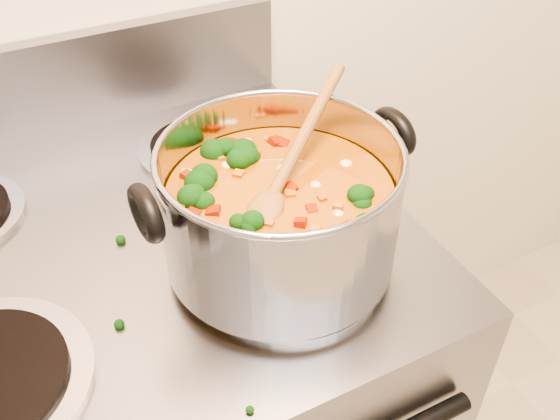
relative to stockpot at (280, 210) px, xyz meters
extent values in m
cube|color=gray|center=(-0.18, 0.46, -0.01)|extent=(0.79, 0.03, 0.16)
cylinder|color=#A5A5AD|center=(0.00, -0.02, -0.09)|extent=(0.24, 0.24, 0.01)
cylinder|color=black|center=(0.00, -0.02, -0.08)|extent=(0.19, 0.19, 0.01)
cylinder|color=#A5A5AD|center=(0.00, 0.29, -0.09)|extent=(0.20, 0.20, 0.01)
cylinder|color=black|center=(0.00, 0.29, -0.08)|extent=(0.16, 0.16, 0.01)
cylinder|color=#9E9EA5|center=(0.00, 0.00, 0.01)|extent=(0.29, 0.29, 0.16)
torus|color=#9E9EA5|center=(0.00, 0.00, 0.08)|extent=(0.29, 0.29, 0.01)
cylinder|color=#98510D|center=(0.00, 0.00, -0.02)|extent=(0.27, 0.27, 0.10)
torus|color=black|center=(-0.16, -0.01, 0.06)|extent=(0.02, 0.08, 0.08)
torus|color=black|center=(0.16, 0.01, 0.06)|extent=(0.02, 0.08, 0.08)
ellipsoid|color=black|center=(-0.08, 0.06, 0.03)|extent=(0.04, 0.04, 0.03)
ellipsoid|color=black|center=(-0.07, 0.04, 0.03)|extent=(0.04, 0.04, 0.03)
ellipsoid|color=black|center=(-0.07, -0.07, 0.03)|extent=(0.04, 0.04, 0.03)
ellipsoid|color=black|center=(-0.03, -0.03, 0.03)|extent=(0.04, 0.04, 0.03)
ellipsoid|color=black|center=(0.04, -0.07, 0.03)|extent=(0.04, 0.04, 0.03)
ellipsoid|color=black|center=(0.08, -0.07, 0.03)|extent=(0.04, 0.04, 0.03)
ellipsoid|color=black|center=(-0.09, 0.05, 0.03)|extent=(0.04, 0.04, 0.03)
ellipsoid|color=black|center=(0.09, 0.04, 0.03)|extent=(0.04, 0.04, 0.03)
ellipsoid|color=black|center=(0.03, -0.01, 0.03)|extent=(0.04, 0.04, 0.03)
ellipsoid|color=maroon|center=(0.05, 0.08, 0.03)|extent=(0.01, 0.01, 0.01)
ellipsoid|color=maroon|center=(0.02, -0.09, 0.03)|extent=(0.01, 0.01, 0.01)
ellipsoid|color=maroon|center=(-0.01, -0.02, 0.03)|extent=(0.01, 0.01, 0.01)
ellipsoid|color=maroon|center=(0.06, 0.01, 0.03)|extent=(0.01, 0.01, 0.01)
ellipsoid|color=maroon|center=(0.04, -0.01, 0.03)|extent=(0.01, 0.01, 0.01)
ellipsoid|color=maroon|center=(-0.11, 0.00, 0.03)|extent=(0.01, 0.01, 0.01)
ellipsoid|color=maroon|center=(0.02, 0.06, 0.03)|extent=(0.01, 0.01, 0.01)
ellipsoid|color=maroon|center=(-0.10, -0.01, 0.03)|extent=(0.01, 0.01, 0.01)
ellipsoid|color=maroon|center=(0.02, 0.03, 0.03)|extent=(0.01, 0.01, 0.01)
ellipsoid|color=maroon|center=(-0.02, 0.08, 0.03)|extent=(0.01, 0.01, 0.01)
ellipsoid|color=maroon|center=(0.00, 0.07, 0.03)|extent=(0.01, 0.01, 0.01)
ellipsoid|color=maroon|center=(-0.01, -0.06, 0.03)|extent=(0.01, 0.01, 0.01)
ellipsoid|color=maroon|center=(-0.01, -0.04, 0.03)|extent=(0.01, 0.01, 0.01)
ellipsoid|color=#B35509|center=(-0.10, 0.03, 0.03)|extent=(0.01, 0.01, 0.01)
ellipsoid|color=#B35509|center=(-0.09, 0.05, 0.03)|extent=(0.01, 0.01, 0.01)
ellipsoid|color=#B35509|center=(-0.04, 0.12, 0.03)|extent=(0.01, 0.01, 0.01)
ellipsoid|color=#B35509|center=(-0.08, 0.07, 0.03)|extent=(0.01, 0.01, 0.01)
ellipsoid|color=#B35509|center=(0.04, 0.07, 0.03)|extent=(0.01, 0.01, 0.01)
ellipsoid|color=#B35509|center=(0.00, -0.05, 0.03)|extent=(0.01, 0.01, 0.01)
ellipsoid|color=#B35509|center=(-0.10, 0.07, 0.03)|extent=(0.01, 0.01, 0.01)
ellipsoid|color=#B35509|center=(0.03, 0.03, 0.03)|extent=(0.01, 0.01, 0.01)
ellipsoid|color=#B35509|center=(-0.07, -0.09, 0.03)|extent=(0.01, 0.01, 0.01)
ellipsoid|color=#B35509|center=(0.03, -0.05, 0.03)|extent=(0.01, 0.01, 0.01)
ellipsoid|color=#B35509|center=(-0.02, 0.02, 0.03)|extent=(0.01, 0.01, 0.01)
ellipsoid|color=#B35509|center=(0.09, 0.03, 0.03)|extent=(0.01, 0.01, 0.01)
ellipsoid|color=beige|center=(0.05, 0.08, 0.03)|extent=(0.02, 0.02, 0.01)
ellipsoid|color=beige|center=(0.05, 0.02, 0.03)|extent=(0.02, 0.02, 0.01)
ellipsoid|color=beige|center=(0.01, -0.05, 0.03)|extent=(0.02, 0.02, 0.01)
ellipsoid|color=beige|center=(0.04, -0.03, 0.03)|extent=(0.02, 0.02, 0.01)
ellipsoid|color=beige|center=(0.10, -0.04, 0.03)|extent=(0.02, 0.02, 0.01)
ellipsoid|color=beige|center=(0.00, 0.02, 0.03)|extent=(0.02, 0.02, 0.01)
ellipsoid|color=beige|center=(0.10, -0.02, 0.03)|extent=(0.02, 0.02, 0.01)
ellipsoid|color=brown|center=(-0.04, -0.03, 0.03)|extent=(0.08, 0.08, 0.04)
cylinder|color=brown|center=(0.06, 0.04, 0.07)|extent=(0.20, 0.16, 0.09)
ellipsoid|color=black|center=(-0.01, -0.17, -0.09)|extent=(0.01, 0.01, 0.01)
ellipsoid|color=black|center=(-0.17, 0.07, -0.09)|extent=(0.01, 0.01, 0.01)
ellipsoid|color=black|center=(0.19, -0.14, -0.09)|extent=(0.01, 0.01, 0.01)
ellipsoid|color=black|center=(-0.08, -0.19, -0.09)|extent=(0.01, 0.01, 0.01)
camera|label=1|loc=(-0.27, -0.52, 0.48)|focal=40.00mm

